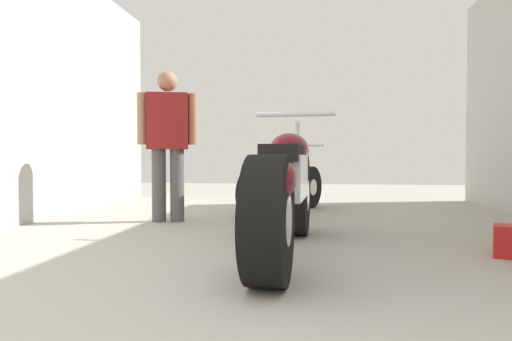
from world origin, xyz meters
TOP-DOWN VIEW (x-y plane):
  - ground_plane at (0.00, 3.12)m, footprint 14.96×14.96m
  - motorcycle_maroon_cruiser at (0.08, 2.33)m, footprint 0.68×2.29m
  - motorcycle_black_naked at (-0.09, 4.68)m, footprint 0.95×1.74m
  - mechanic_in_blue at (-1.24, 3.82)m, footprint 0.64×0.33m

SIDE VIEW (x-z plane):
  - ground_plane at x=0.00m, z-range 0.00..0.00m
  - motorcycle_black_naked at x=-0.09m, z-range -0.08..0.78m
  - motorcycle_maroon_cruiser at x=0.08m, z-range -0.08..0.98m
  - mechanic_in_blue at x=-1.24m, z-range 0.10..1.69m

